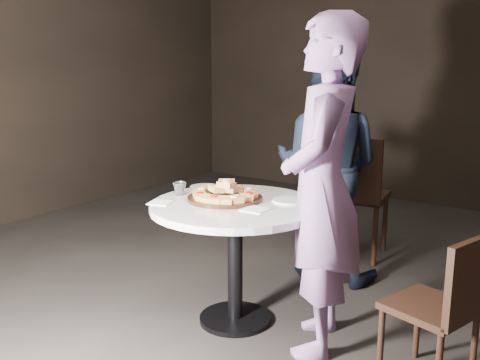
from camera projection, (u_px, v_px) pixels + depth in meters
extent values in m
plane|color=black|center=(232.00, 313.00, 3.40)|extent=(7.00, 7.00, 0.00)
cylinder|color=black|center=(235.00, 318.00, 3.29)|extent=(0.53, 0.53, 0.03)
cylinder|color=black|center=(235.00, 263.00, 3.21)|extent=(0.11, 0.11, 0.69)
cylinder|color=silver|center=(235.00, 206.00, 3.14)|extent=(1.21, 1.21, 0.04)
cylinder|color=black|center=(225.00, 198.00, 3.21)|extent=(0.47, 0.47, 0.02)
cube|color=#B68146|center=(249.00, 196.00, 3.15)|extent=(0.10, 0.12, 0.04)
cylinder|color=#AE1A0D|center=(249.00, 193.00, 3.14)|extent=(0.06, 0.06, 0.01)
cube|color=#B68146|center=(251.00, 194.00, 3.20)|extent=(0.12, 0.12, 0.04)
cube|color=#B68146|center=(249.00, 191.00, 3.26)|extent=(0.12, 0.11, 0.04)
cylinder|color=beige|center=(249.00, 188.00, 3.26)|extent=(0.06, 0.06, 0.01)
cube|color=#B68146|center=(243.00, 190.00, 3.31)|extent=(0.11, 0.10, 0.04)
cube|color=#B68146|center=(235.00, 188.00, 3.34)|extent=(0.11, 0.09, 0.04)
cylinder|color=#AE1A0D|center=(235.00, 185.00, 3.34)|extent=(0.05, 0.05, 0.01)
cube|color=#B68146|center=(225.00, 188.00, 3.36)|extent=(0.12, 0.12, 0.04)
cube|color=#B68146|center=(216.00, 188.00, 3.34)|extent=(0.12, 0.12, 0.04)
cylinder|color=#AE1A0D|center=(216.00, 185.00, 3.34)|extent=(0.06, 0.06, 0.01)
cube|color=#B68146|center=(208.00, 190.00, 3.31)|extent=(0.08, 0.10, 0.04)
cube|color=#B68146|center=(202.00, 192.00, 3.26)|extent=(0.10, 0.11, 0.04)
cylinder|color=beige|center=(201.00, 188.00, 3.26)|extent=(0.06, 0.06, 0.01)
cube|color=#B68146|center=(199.00, 194.00, 3.20)|extent=(0.12, 0.12, 0.04)
cube|color=#B68146|center=(200.00, 196.00, 3.15)|extent=(0.12, 0.12, 0.04)
cylinder|color=#AE1A0D|center=(200.00, 193.00, 3.14)|extent=(0.06, 0.06, 0.01)
cube|color=#B68146|center=(205.00, 198.00, 3.10)|extent=(0.11, 0.09, 0.04)
cube|color=#B68146|center=(214.00, 200.00, 3.06)|extent=(0.11, 0.10, 0.04)
cylinder|color=#AE1A0D|center=(214.00, 196.00, 3.06)|extent=(0.06, 0.06, 0.01)
cube|color=#B68146|center=(224.00, 200.00, 3.05)|extent=(0.12, 0.11, 0.04)
cube|color=#B68146|center=(235.00, 200.00, 3.06)|extent=(0.11, 0.12, 0.04)
cylinder|color=beige|center=(235.00, 196.00, 3.06)|extent=(0.06, 0.06, 0.01)
cube|color=#B68146|center=(243.00, 198.00, 3.10)|extent=(0.10, 0.11, 0.04)
cube|color=#B68146|center=(233.00, 189.00, 3.20)|extent=(0.07, 0.10, 0.04)
cylinder|color=#2D6B1E|center=(233.00, 186.00, 3.19)|extent=(0.04, 0.04, 0.01)
cube|color=#B68146|center=(225.00, 187.00, 3.25)|extent=(0.11, 0.09, 0.04)
cylinder|color=beige|center=(225.00, 184.00, 3.24)|extent=(0.05, 0.05, 0.01)
cube|color=#B68146|center=(216.00, 189.00, 3.20)|extent=(0.12, 0.11, 0.04)
cylinder|color=orange|center=(216.00, 186.00, 3.19)|extent=(0.06, 0.06, 0.01)
cube|color=#B68146|center=(226.00, 185.00, 3.16)|extent=(0.10, 0.08, 0.04)
cylinder|color=beige|center=(226.00, 182.00, 3.16)|extent=(0.05, 0.05, 0.01)
cube|color=#B68146|center=(227.00, 183.00, 3.21)|extent=(0.12, 0.11, 0.04)
cylinder|color=beige|center=(227.00, 180.00, 3.21)|extent=(0.06, 0.06, 0.01)
cylinder|color=white|center=(205.00, 187.00, 3.52)|extent=(0.23, 0.23, 0.01)
cylinder|color=white|center=(289.00, 200.00, 3.17)|extent=(0.23, 0.23, 0.01)
imported|color=silver|center=(180.00, 189.00, 3.33)|extent=(0.11, 0.11, 0.08)
cube|color=white|center=(160.00, 203.00, 3.14)|extent=(0.16, 0.16, 0.01)
cube|color=white|center=(255.00, 209.00, 2.99)|extent=(0.14, 0.14, 0.01)
cube|color=black|center=(357.00, 195.00, 4.36)|extent=(0.55, 0.55, 0.04)
cube|color=black|center=(351.00, 170.00, 4.10)|extent=(0.47, 0.13, 0.50)
cylinder|color=black|center=(385.00, 222.00, 4.50)|extent=(0.05, 0.05, 0.50)
cylinder|color=black|center=(338.00, 216.00, 4.67)|extent=(0.05, 0.05, 0.50)
cylinder|color=black|center=(375.00, 235.00, 4.15)|extent=(0.05, 0.05, 0.50)
cylinder|color=black|center=(325.00, 228.00, 4.32)|extent=(0.05, 0.05, 0.50)
cube|color=black|center=(430.00, 307.00, 2.59)|extent=(0.45, 0.45, 0.03)
cube|color=black|center=(470.00, 281.00, 2.40)|extent=(0.13, 0.36, 0.39)
cylinder|color=black|center=(417.00, 323.00, 2.84)|extent=(0.04, 0.04, 0.39)
cylinder|color=black|center=(381.00, 342.00, 2.65)|extent=(0.04, 0.04, 0.39)
cylinder|color=black|center=(474.00, 347.00, 2.60)|extent=(0.04, 0.04, 0.39)
imported|color=black|center=(327.00, 167.00, 3.86)|extent=(0.90, 0.76, 1.64)
imported|color=#806298|center=(322.00, 188.00, 2.83)|extent=(0.66, 0.78, 1.81)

